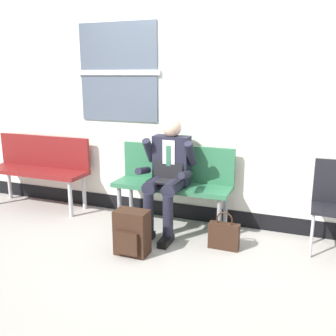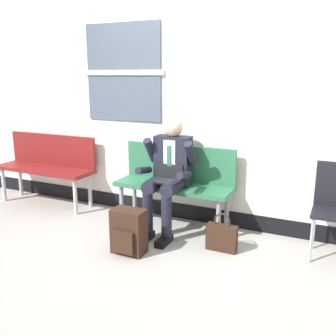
% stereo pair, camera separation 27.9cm
% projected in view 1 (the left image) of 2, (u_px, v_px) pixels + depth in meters
% --- Properties ---
extents(ground_plane, '(18.00, 18.00, 0.00)m').
position_uv_depth(ground_plane, '(164.00, 241.00, 3.99)').
color(ground_plane, '#9E9991').
extents(station_wall, '(6.45, 0.17, 2.87)m').
position_uv_depth(station_wall, '(187.00, 101.00, 4.33)').
color(station_wall, beige).
rests_on(station_wall, ground).
extents(bench_with_person, '(1.35, 0.42, 0.93)m').
position_uv_depth(bench_with_person, '(174.00, 178.00, 4.31)').
color(bench_with_person, '#2D6B47').
rests_on(bench_with_person, ground).
extents(bench_empty, '(1.40, 0.42, 0.93)m').
position_uv_depth(bench_empty, '(39.00, 165.00, 4.97)').
color(bench_empty, maroon).
rests_on(bench_empty, ground).
extents(person_seated, '(0.57, 0.70, 1.26)m').
position_uv_depth(person_seated, '(168.00, 173.00, 4.10)').
color(person_seated, '#1E1E2D').
rests_on(person_seated, ground).
extents(backpack, '(0.33, 0.24, 0.45)m').
position_uv_depth(backpack, '(132.00, 233.00, 3.66)').
color(backpack, '#331E14').
rests_on(backpack, ground).
extents(handbag, '(0.31, 0.10, 0.39)m').
position_uv_depth(handbag, '(224.00, 235.00, 3.80)').
color(handbag, '#331E14').
rests_on(handbag, ground).
extents(folding_chair, '(0.38, 0.38, 0.91)m').
position_uv_depth(folding_chair, '(333.00, 198.00, 3.67)').
color(folding_chair, black).
rests_on(folding_chair, ground).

